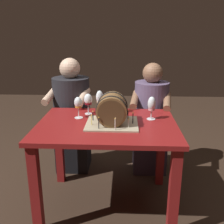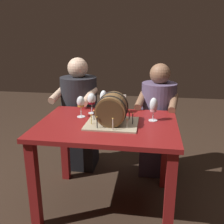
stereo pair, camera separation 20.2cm
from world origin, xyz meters
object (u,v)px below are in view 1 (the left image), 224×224
at_px(menu_card, 116,103).
at_px(wine_glass_red, 88,100).
at_px(wine_glass_white, 100,98).
at_px(wine_glass_empty, 116,100).
at_px(wine_glass_amber, 78,104).
at_px(barrel_cake, 112,110).
at_px(dining_table, 107,139).
at_px(person_seated_right, 150,122).
at_px(wine_glass_rose, 152,105).
at_px(person_seated_left, 72,118).

bearing_deg(menu_card, wine_glass_red, -165.53).
bearing_deg(wine_glass_white, wine_glass_red, -143.60).
relative_size(wine_glass_red, wine_glass_white, 0.93).
bearing_deg(wine_glass_empty, wine_glass_amber, -152.13).
xyz_separation_m(barrel_cake, wine_glass_amber, (-0.29, 0.14, 0.01)).
relative_size(dining_table, wine_glass_white, 5.63).
xyz_separation_m(wine_glass_amber, wine_glass_white, (0.16, 0.18, 0.00)).
xyz_separation_m(dining_table, wine_glass_red, (-0.18, 0.23, 0.26)).
height_order(menu_card, person_seated_right, person_seated_right).
height_order(dining_table, menu_card, menu_card).
height_order(wine_glass_rose, menu_card, wine_glass_rose).
height_order(wine_glass_amber, wine_glass_rose, wine_glass_rose).
xyz_separation_m(dining_table, wine_glass_amber, (-0.25, 0.12, 0.26)).
height_order(barrel_cake, person_seated_left, person_seated_left).
bearing_deg(person_seated_left, wine_glass_red, -60.11).
distance_m(wine_glass_red, wine_glass_white, 0.12).
xyz_separation_m(wine_glass_amber, wine_glass_empty, (0.31, 0.16, -0.01)).
bearing_deg(person_seated_right, barrel_cake, -119.37).
xyz_separation_m(barrel_cake, menu_card, (0.02, 0.33, -0.03)).
height_order(dining_table, person_seated_left, person_seated_left).
bearing_deg(wine_glass_red, wine_glass_rose, -12.42).
bearing_deg(wine_glass_white, wine_glass_amber, -131.23).
relative_size(wine_glass_amber, wine_glass_white, 0.93).
bearing_deg(wine_glass_red, person_seated_left, 119.89).
height_order(wine_glass_rose, person_seated_right, person_seated_right).
xyz_separation_m(wine_glass_empty, person_seated_left, (-0.48, 0.35, -0.30)).
relative_size(barrel_cake, menu_card, 2.52).
xyz_separation_m(wine_glass_white, person_seated_left, (-0.33, 0.33, -0.30)).
relative_size(dining_table, wine_glass_red, 6.04).
xyz_separation_m(wine_glass_empty, wine_glass_rose, (0.29, -0.17, 0.00)).
distance_m(wine_glass_amber, wine_glass_empty, 0.35).
distance_m(wine_glass_red, person_seated_left, 0.56).
height_order(barrel_cake, wine_glass_rose, barrel_cake).
relative_size(dining_table, wine_glass_amber, 6.06).
height_order(barrel_cake, menu_card, barrel_cake).
relative_size(wine_glass_amber, person_seated_right, 0.16).
relative_size(dining_table, person_seated_left, 0.92).
bearing_deg(wine_glass_white, dining_table, -74.29).
distance_m(wine_glass_red, menu_card, 0.26).
bearing_deg(menu_card, wine_glass_amber, -151.57).
distance_m(dining_table, person_seated_left, 0.76).
relative_size(wine_glass_red, person_seated_right, 0.16).
height_order(wine_glass_red, wine_glass_empty, wine_glass_red).
relative_size(dining_table, wine_glass_rose, 5.73).
relative_size(wine_glass_rose, person_seated_left, 0.16).
distance_m(wine_glass_amber, wine_glass_white, 0.24).
bearing_deg(wine_glass_amber, dining_table, -26.00).
distance_m(dining_table, wine_glass_red, 0.39).
bearing_deg(wine_glass_rose, person_seated_left, 145.83).
relative_size(barrel_cake, wine_glass_rose, 2.09).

